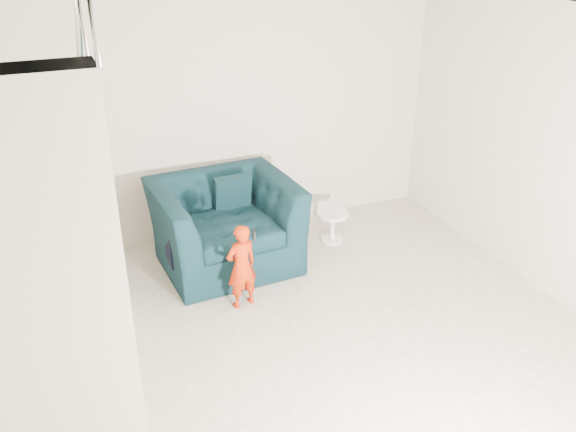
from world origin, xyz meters
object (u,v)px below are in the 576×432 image
(armchair, at_px, (225,224))
(toddler, at_px, (242,266))
(side_table, at_px, (332,222))
(staircase, at_px, (43,291))

(armchair, bearing_deg, toddler, -100.16)
(armchair, relative_size, side_table, 3.95)
(armchair, distance_m, staircase, 2.34)
(side_table, bearing_deg, toddler, -148.18)
(armchair, relative_size, toddler, 1.66)
(toddler, bearing_deg, armchair, -108.88)
(toddler, xyz_separation_m, staircase, (-1.68, -0.63, 0.52))
(side_table, bearing_deg, staircase, -154.06)
(armchair, bearing_deg, staircase, -144.28)
(staircase, bearing_deg, toddler, 20.73)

